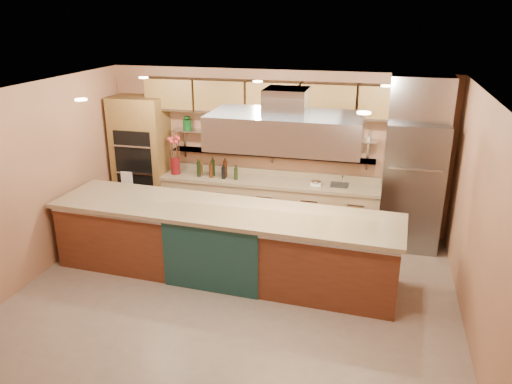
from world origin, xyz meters
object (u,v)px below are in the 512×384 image
(island, at_px, (224,242))
(kitchen_scale, at_px, (316,182))
(flower_vase, at_px, (175,166))
(copper_kettle, at_px, (229,128))
(refrigerator, at_px, (412,186))
(green_canister, at_px, (251,128))

(island, xyz_separation_m, kitchen_scale, (1.12, 1.70, 0.45))
(island, xyz_separation_m, flower_vase, (-1.45, 1.70, 0.56))
(copper_kettle, bearing_deg, island, -75.70)
(refrigerator, height_order, flower_vase, refrigerator)
(copper_kettle, bearing_deg, kitchen_scale, -7.79)
(green_canister, bearing_deg, island, -87.40)
(kitchen_scale, bearing_deg, island, -137.83)
(island, distance_m, flower_vase, 2.30)
(kitchen_scale, bearing_deg, refrigerator, -14.80)
(green_canister, bearing_deg, flower_vase, -170.81)
(refrigerator, distance_m, kitchen_scale, 1.56)
(refrigerator, height_order, island, refrigerator)
(flower_vase, bearing_deg, refrigerator, -0.14)
(refrigerator, distance_m, copper_kettle, 3.26)
(refrigerator, height_order, copper_kettle, refrigerator)
(flower_vase, bearing_deg, kitchen_scale, 0.00)
(refrigerator, relative_size, kitchen_scale, 12.11)
(flower_vase, distance_m, copper_kettle, 1.21)
(kitchen_scale, height_order, green_canister, green_canister)
(copper_kettle, bearing_deg, flower_vase, -167.07)
(refrigerator, relative_size, copper_kettle, 11.82)
(island, relative_size, green_canister, 27.12)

